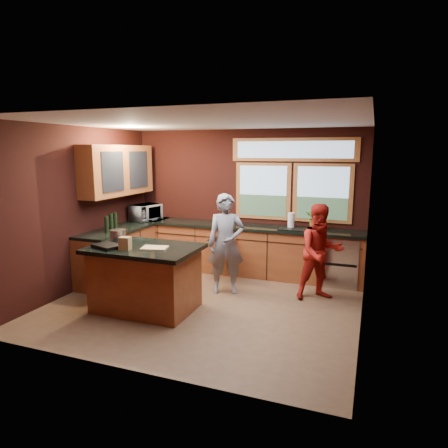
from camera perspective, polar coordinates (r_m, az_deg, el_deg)
The scene contains 14 objects.
floor at distance 6.22m, azimuth -2.73°, elevation -11.31°, with size 4.50×4.50×0.00m, color brown.
room_shell at distance 6.34m, azimuth -6.69°, elevation 5.81°, with size 4.52×4.02×2.71m.
back_counter at distance 7.53m, azimuth 3.76°, elevation -3.71°, with size 4.50×0.64×0.93m.
left_counter at distance 7.70m, azimuth -13.69°, elevation -3.66°, with size 0.64×2.30×0.93m.
island at distance 5.98m, azimuth -11.16°, elevation -7.53°, with size 1.55×1.05×0.95m.
person_grey at distance 6.47m, azimuth 0.28°, elevation -2.85°, with size 0.60×0.39×1.63m, color slate.
person_red at distance 6.38m, azimuth 13.63°, elevation -3.93°, with size 0.73×0.57×1.50m, color #A01912.
microwave at distance 8.09m, azimuth -11.13°, elevation 1.63°, with size 0.58×0.39×0.32m, color #999999.
potted_plant at distance 7.20m, azimuth 13.11°, elevation 0.83°, with size 0.37×0.32×0.41m, color #999999.
paper_towel at distance 7.23m, azimuth 9.57°, elevation 0.48°, with size 0.12×0.12×0.28m, color silver.
cutting_board at distance 5.71m, azimuth -9.87°, elevation -3.38°, with size 0.35×0.25×0.02m, color tan.
stock_pot at distance 6.26m, azimuth -14.91°, elevation -1.61°, with size 0.24×0.24×0.18m, color silver.
paper_bag at distance 5.71m, azimuth -13.95°, elevation -2.70°, with size 0.15×0.12×0.18m, color brown.
black_tray at distance 5.90m, azimuth -16.33°, elevation -3.05°, with size 0.40×0.28×0.05m, color black.
Camera 1 is at (2.30, -5.30, 2.30)m, focal length 32.00 mm.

